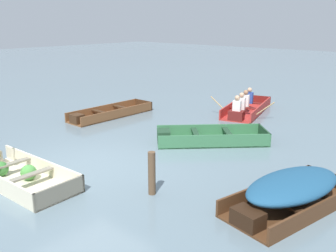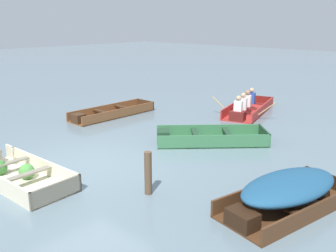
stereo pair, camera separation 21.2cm
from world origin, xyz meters
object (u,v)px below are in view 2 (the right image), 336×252
(skiff_wooden_brown_mid_moored, at_px, (110,113))
(mooring_post, at_px, (148,173))
(skiff_green_near_moored, at_px, (206,138))
(rowboat_red_with_crew, at_px, (247,108))
(skiff_dark_varnish_far_moored, at_px, (288,191))
(dinghy_cream_foreground, at_px, (14,173))

(skiff_wooden_brown_mid_moored, xyz_separation_m, mooring_post, (5.71, -3.52, 0.34))
(skiff_green_near_moored, distance_m, skiff_wooden_brown_mid_moored, 4.52)
(skiff_green_near_moored, height_order, mooring_post, mooring_post)
(skiff_green_near_moored, height_order, rowboat_red_with_crew, rowboat_red_with_crew)
(skiff_green_near_moored, distance_m, rowboat_red_with_crew, 3.98)
(skiff_green_near_moored, xyz_separation_m, skiff_dark_varnish_far_moored, (3.58, -2.15, 0.24))
(skiff_green_near_moored, bearing_deg, dinghy_cream_foreground, -107.27)
(rowboat_red_with_crew, bearing_deg, skiff_green_near_moored, -75.57)
(skiff_green_near_moored, relative_size, mooring_post, 3.34)
(dinghy_cream_foreground, height_order, skiff_dark_varnish_far_moored, skiff_dark_varnish_far_moored)
(skiff_wooden_brown_mid_moored, relative_size, rowboat_red_with_crew, 0.96)
(skiff_green_near_moored, bearing_deg, skiff_dark_varnish_far_moored, -31.05)
(dinghy_cream_foreground, bearing_deg, mooring_post, 29.21)
(skiff_dark_varnish_far_moored, distance_m, mooring_post, 2.74)
(skiff_dark_varnish_far_moored, height_order, mooring_post, mooring_post)
(dinghy_cream_foreground, height_order, rowboat_red_with_crew, rowboat_red_with_crew)
(dinghy_cream_foreground, bearing_deg, rowboat_red_with_crew, 86.26)
(dinghy_cream_foreground, height_order, mooring_post, mooring_post)
(skiff_wooden_brown_mid_moored, height_order, mooring_post, mooring_post)
(dinghy_cream_foreground, xyz_separation_m, rowboat_red_with_crew, (0.58, 8.91, 0.08))
(dinghy_cream_foreground, xyz_separation_m, mooring_post, (2.77, 1.55, 0.31))
(skiff_wooden_brown_mid_moored, height_order, skiff_dark_varnish_far_moored, skiff_dark_varnish_far_moored)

